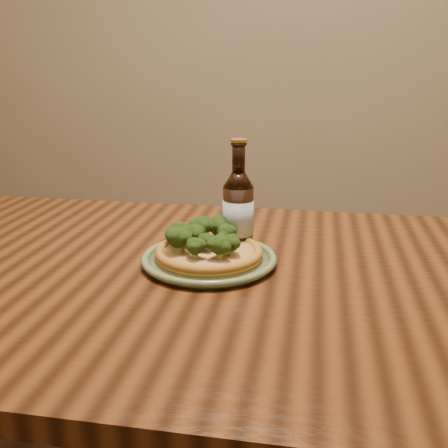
% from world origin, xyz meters
% --- Properties ---
extents(table, '(1.60, 0.90, 0.75)m').
position_xyz_m(table, '(0.00, 0.10, 0.66)').
color(table, '#47250F').
rests_on(table, ground).
extents(plate, '(0.27, 0.27, 0.02)m').
position_xyz_m(plate, '(0.02, 0.13, 0.76)').
color(plate, '#5A6B49').
rests_on(plate, table).
extents(pizza, '(0.21, 0.21, 0.07)m').
position_xyz_m(pizza, '(0.01, 0.14, 0.78)').
color(pizza, '#926221').
rests_on(pizza, plate).
extents(beer_bottle, '(0.06, 0.06, 0.23)m').
position_xyz_m(beer_bottle, '(0.06, 0.22, 0.84)').
color(beer_bottle, black).
rests_on(beer_bottle, table).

